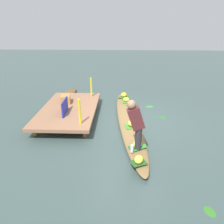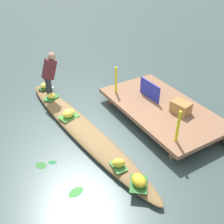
{
  "view_description": "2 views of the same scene",
  "coord_description": "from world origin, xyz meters",
  "px_view_note": "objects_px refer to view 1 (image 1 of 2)",
  "views": [
    {
      "loc": [
        -5.98,
        0.29,
        2.95
      ],
      "look_at": [
        0.01,
        0.53,
        0.4
      ],
      "focal_mm": 33.44,
      "sensor_mm": 36.0,
      "label": 1
    },
    {
      "loc": [
        4.71,
        -1.99,
        3.97
      ],
      "look_at": [
        0.27,
        0.66,
        0.53
      ],
      "focal_mm": 43.27,
      "sensor_mm": 36.0,
      "label": 2
    }
  ],
  "objects_px": {
    "moored_boat": "(68,94)",
    "market_banner": "(65,107)",
    "banana_bunch_2": "(124,95)",
    "vendor_person": "(136,122)",
    "water_bottle": "(132,149)",
    "banana_bunch_3": "(133,123)",
    "vendor_boat": "(129,121)",
    "banana_bunch_0": "(138,144)",
    "banana_bunch_1": "(126,99)",
    "banana_bunch_4": "(139,159)",
    "produce_crate": "(66,99)"
  },
  "relations": [
    {
      "from": "banana_bunch_1",
      "to": "moored_boat",
      "type": "bearing_deg",
      "value": 66.02
    },
    {
      "from": "market_banner",
      "to": "banana_bunch_0",
      "type": "bearing_deg",
      "value": -127.75
    },
    {
      "from": "vendor_boat",
      "to": "water_bottle",
      "type": "height_order",
      "value": "water_bottle"
    },
    {
      "from": "banana_bunch_0",
      "to": "vendor_person",
      "type": "height_order",
      "value": "vendor_person"
    },
    {
      "from": "water_bottle",
      "to": "market_banner",
      "type": "height_order",
      "value": "market_banner"
    },
    {
      "from": "moored_boat",
      "to": "banana_bunch_2",
      "type": "height_order",
      "value": "banana_bunch_2"
    },
    {
      "from": "vendor_boat",
      "to": "banana_bunch_3",
      "type": "height_order",
      "value": "banana_bunch_3"
    },
    {
      "from": "banana_bunch_2",
      "to": "water_bottle",
      "type": "relative_size",
      "value": 1.7
    },
    {
      "from": "banana_bunch_1",
      "to": "banana_bunch_3",
      "type": "relative_size",
      "value": 0.8
    },
    {
      "from": "banana_bunch_1",
      "to": "banana_bunch_4",
      "type": "height_order",
      "value": "banana_bunch_1"
    },
    {
      "from": "banana_bunch_0",
      "to": "banana_bunch_4",
      "type": "height_order",
      "value": "banana_bunch_4"
    },
    {
      "from": "moored_boat",
      "to": "banana_bunch_2",
      "type": "relative_size",
      "value": 5.74
    },
    {
      "from": "banana_bunch_2",
      "to": "banana_bunch_1",
      "type": "bearing_deg",
      "value": -172.11
    },
    {
      "from": "vendor_boat",
      "to": "moored_boat",
      "type": "height_order",
      "value": "vendor_boat"
    },
    {
      "from": "moored_boat",
      "to": "banana_bunch_1",
      "type": "distance_m",
      "value": 2.78
    },
    {
      "from": "banana_bunch_2",
      "to": "market_banner",
      "type": "bearing_deg",
      "value": 139.1
    },
    {
      "from": "produce_crate",
      "to": "banana_bunch_3",
      "type": "bearing_deg",
      "value": -121.71
    },
    {
      "from": "moored_boat",
      "to": "market_banner",
      "type": "distance_m",
      "value": 2.82
    },
    {
      "from": "banana_bunch_0",
      "to": "market_banner",
      "type": "relative_size",
      "value": 0.38
    },
    {
      "from": "banana_bunch_3",
      "to": "vendor_boat",
      "type": "bearing_deg",
      "value": 10.75
    },
    {
      "from": "moored_boat",
      "to": "water_bottle",
      "type": "relative_size",
      "value": 9.73
    },
    {
      "from": "market_banner",
      "to": "produce_crate",
      "type": "relative_size",
      "value": 1.72
    },
    {
      "from": "water_bottle",
      "to": "banana_bunch_3",
      "type": "bearing_deg",
      "value": -4.0
    },
    {
      "from": "banana_bunch_4",
      "to": "water_bottle",
      "type": "distance_m",
      "value": 0.42
    },
    {
      "from": "market_banner",
      "to": "produce_crate",
      "type": "xyz_separation_m",
      "value": [
        0.94,
        0.22,
        -0.08
      ]
    },
    {
      "from": "banana_bunch_1",
      "to": "vendor_person",
      "type": "height_order",
      "value": "vendor_person"
    },
    {
      "from": "vendor_boat",
      "to": "produce_crate",
      "type": "distance_m",
      "value": 2.41
    },
    {
      "from": "banana_bunch_1",
      "to": "banana_bunch_4",
      "type": "relative_size",
      "value": 1.08
    },
    {
      "from": "produce_crate",
      "to": "moored_boat",
      "type": "bearing_deg",
      "value": 12.06
    },
    {
      "from": "vendor_boat",
      "to": "banana_bunch_0",
      "type": "height_order",
      "value": "banana_bunch_0"
    },
    {
      "from": "banana_bunch_3",
      "to": "vendor_person",
      "type": "distance_m",
      "value": 1.33
    },
    {
      "from": "banana_bunch_1",
      "to": "vendor_boat",
      "type": "bearing_deg",
      "value": -178.07
    },
    {
      "from": "vendor_boat",
      "to": "water_bottle",
      "type": "relative_size",
      "value": 28.78
    },
    {
      "from": "moored_boat",
      "to": "banana_bunch_1",
      "type": "bearing_deg",
      "value": -105.68
    },
    {
      "from": "banana_bunch_4",
      "to": "vendor_person",
      "type": "relative_size",
      "value": 0.19
    },
    {
      "from": "banana_bunch_4",
      "to": "produce_crate",
      "type": "distance_m",
      "value": 3.93
    },
    {
      "from": "vendor_boat",
      "to": "banana_bunch_2",
      "type": "relative_size",
      "value": 16.97
    },
    {
      "from": "banana_bunch_1",
      "to": "market_banner",
      "type": "distance_m",
      "value": 2.52
    },
    {
      "from": "banana_bunch_3",
      "to": "market_banner",
      "type": "distance_m",
      "value": 2.16
    },
    {
      "from": "banana_bunch_1",
      "to": "market_banner",
      "type": "height_order",
      "value": "market_banner"
    },
    {
      "from": "banana_bunch_4",
      "to": "market_banner",
      "type": "bearing_deg",
      "value": 43.85
    },
    {
      "from": "banana_bunch_2",
      "to": "produce_crate",
      "type": "xyz_separation_m",
      "value": [
        -1.2,
        2.08,
        0.21
      ]
    },
    {
      "from": "banana_bunch_1",
      "to": "vendor_person",
      "type": "xyz_separation_m",
      "value": [
        -3.25,
        -0.13,
        0.61
      ]
    },
    {
      "from": "moored_boat",
      "to": "banana_bunch_0",
      "type": "distance_m",
      "value": 5.09
    },
    {
      "from": "banana_bunch_1",
      "to": "banana_bunch_4",
      "type": "bearing_deg",
      "value": -177.22
    },
    {
      "from": "banana_bunch_2",
      "to": "vendor_person",
      "type": "height_order",
      "value": "vendor_person"
    },
    {
      "from": "banana_bunch_2",
      "to": "vendor_person",
      "type": "distance_m",
      "value": 3.86
    },
    {
      "from": "vendor_boat",
      "to": "banana_bunch_4",
      "type": "relative_size",
      "value": 22.68
    },
    {
      "from": "banana_bunch_1",
      "to": "vendor_person",
      "type": "bearing_deg",
      "value": -177.7
    },
    {
      "from": "banana_bunch_0",
      "to": "vendor_person",
      "type": "distance_m",
      "value": 0.63
    }
  ]
}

